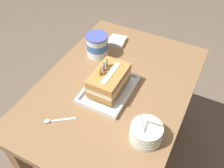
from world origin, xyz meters
TOP-DOWN VIEW (x-y plane):
  - ground_plane at (0.00, 0.00)m, footprint 8.00×8.00m
  - dining_table at (0.00, 0.00)m, footprint 1.02×0.71m
  - foil_tray at (-0.04, 0.01)m, footprint 0.29×0.21m
  - birthday_cake at (-0.04, 0.01)m, footprint 0.21×0.13m
  - bowl_stack at (-0.21, -0.25)m, footprint 0.14×0.14m
  - ice_cream_tub at (0.18, 0.20)m, footprint 0.12×0.12m
  - serving_spoon_near_tray at (-0.31, 0.14)m, footprint 0.10×0.12m
  - napkin_pile at (0.33, 0.15)m, footprint 0.11×0.11m

SIDE VIEW (x-z plane):
  - ground_plane at x=0.00m, z-range 0.00..0.00m
  - dining_table at x=0.00m, z-range 0.24..0.97m
  - serving_spoon_near_tray at x=-0.31m, z-range 0.72..0.73m
  - foil_tray at x=-0.04m, z-range 0.72..0.74m
  - napkin_pile at x=0.33m, z-range 0.72..0.74m
  - bowl_stack at x=-0.21m, z-range 0.69..0.82m
  - ice_cream_tub at x=0.18m, z-range 0.72..0.85m
  - birthday_cake at x=-0.04m, z-range 0.72..0.87m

